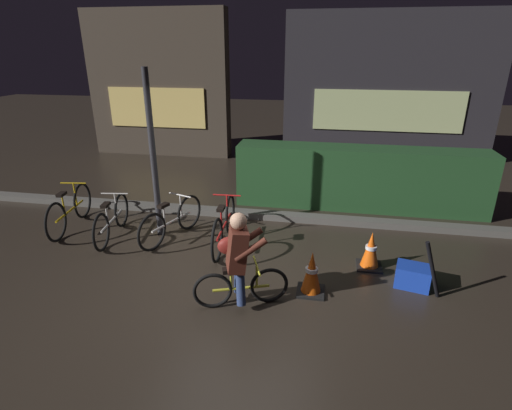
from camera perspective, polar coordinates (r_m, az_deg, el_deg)
ground_plane at (r=5.62m, az=-3.18°, el=-10.68°), size 40.00×40.00×0.00m
sidewalk_curb at (r=7.50m, az=0.72°, el=-1.42°), size 12.00×0.24×0.12m
hedge_row at (r=8.09m, az=14.55°, el=3.75°), size 4.80×0.70×1.21m
storefront_left at (r=12.17m, az=-13.76°, el=16.31°), size 4.06×0.54×3.99m
storefront_right at (r=11.94m, az=18.45°, el=15.59°), size 5.70×0.54×3.93m
street_post at (r=6.63m, az=-14.51°, el=6.70°), size 0.10×0.10×2.74m
parked_bike_leftmost at (r=7.70m, az=-25.09°, el=-0.64°), size 0.46×1.64×0.76m
parked_bike_left_mid at (r=7.07m, az=-19.94°, el=-1.98°), size 0.46×1.52×0.70m
parked_bike_center_left at (r=6.74m, az=-11.99°, el=-2.24°), size 0.58×1.47×0.71m
parked_bike_center_right at (r=6.38m, az=-4.60°, el=-2.94°), size 0.46×1.69×0.78m
traffic_cone_near at (r=5.26m, az=7.96°, el=-9.66°), size 0.36×0.36×0.59m
traffic_cone_far at (r=6.01m, az=16.10°, el=-6.29°), size 0.36×0.36×0.56m
blue_crate at (r=5.80m, az=21.52°, el=-9.45°), size 0.50×0.41×0.30m
cyclist at (r=4.83m, az=-2.55°, el=-7.82°), size 1.13×0.51×1.25m
closed_umbrella at (r=5.50m, az=23.96°, el=-8.50°), size 0.32×0.16×0.82m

